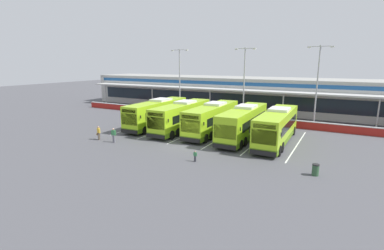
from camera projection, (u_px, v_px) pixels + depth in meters
The scene contains 21 objects.
ground_plane at pixel (186, 146), 30.50m from camera, with size 200.00×200.00×0.00m, color #4C4C51.
terminal_building at pixel (257, 94), 52.91m from camera, with size 70.00×13.00×6.00m.
red_barrier_wall at pixel (233, 118), 42.81m from camera, with size 60.00×0.40×1.10m.
coach_bus_leftmost at pixel (157, 114), 39.42m from camera, with size 3.08×12.20×3.78m.
coach_bus_left_centre at pixel (182, 117), 37.20m from camera, with size 3.08×12.20×3.78m.
coach_bus_centre at pixel (212, 119), 35.66m from camera, with size 3.08×12.20×3.78m.
coach_bus_right_centre at pixel (243, 123), 33.21m from camera, with size 3.08×12.20×3.78m.
coach_bus_rightmost at pixel (277, 127), 31.23m from camera, with size 3.08×12.20×3.78m.
bay_stripe_far_west at pixel (143, 125), 40.56m from camera, with size 0.14×13.00×0.01m, color silver.
bay_stripe_west at pixel (168, 128), 38.59m from camera, with size 0.14×13.00×0.01m, color silver.
bay_stripe_mid_west at pixel (195, 132), 36.62m from camera, with size 0.14×13.00×0.01m, color silver.
bay_stripe_centre at pixel (225, 136), 34.66m from camera, with size 0.14×13.00×0.01m, color silver.
bay_stripe_mid_east at pixel (259, 140), 32.69m from camera, with size 0.14×13.00×0.01m, color silver.
bay_stripe_east at pixel (297, 145), 30.72m from camera, with size 0.14×13.00×0.01m, color silver.
pedestrian_with_handbag at pixel (99, 133), 32.62m from camera, with size 0.64×0.42×1.62m.
pedestrian_in_dark_coat at pixel (114, 135), 31.56m from camera, with size 0.54×0.30×1.62m.
pedestrian_child at pixel (195, 156), 25.46m from camera, with size 0.33×0.18×1.00m.
lamp_post_west at pixel (180, 77), 48.71m from camera, with size 3.24×0.28×11.00m.
lamp_post_centre at pixel (244, 79), 43.83m from camera, with size 3.24×0.28×11.00m.
lamp_post_east at pixel (317, 81), 38.28m from camera, with size 3.24×0.28×11.00m.
litter_bin at pixel (315, 170), 22.32m from camera, with size 0.54×0.54×0.93m.
Camera 1 is at (14.66, -25.39, 8.70)m, focal length 26.55 mm.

